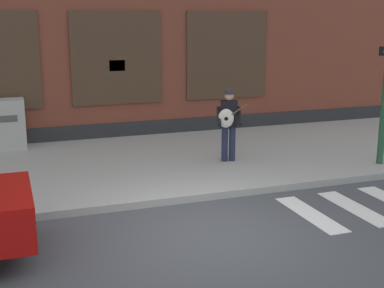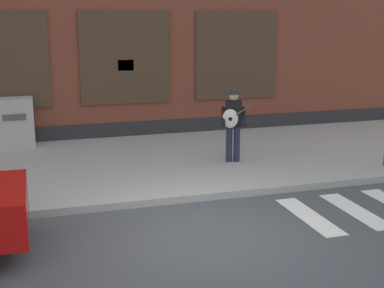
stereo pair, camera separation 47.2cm
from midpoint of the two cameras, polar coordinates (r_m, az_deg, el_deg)
name	(u,v)px [view 1 (the left image)]	position (r m, az deg, el deg)	size (l,w,h in m)	color
ground_plane	(208,234)	(8.93, 0.23, -9.56)	(160.00, 160.00, 0.00)	#424449
sidewalk	(143,164)	(12.80, -6.26, -2.10)	(28.00, 5.55, 0.15)	#9E9E99
building_backdrop	(101,2)	(17.02, -10.45, 14.70)	(28.00, 4.06, 7.85)	brown
busker	(228,121)	(12.46, 2.83, 2.46)	(0.72, 0.67, 1.70)	#1E233D
utility_box	(6,124)	(14.59, -20.12, 1.99)	(0.96, 0.62, 1.29)	#ADADA8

